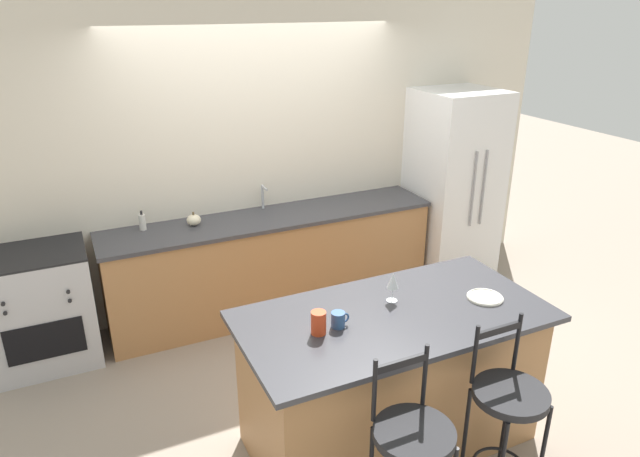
# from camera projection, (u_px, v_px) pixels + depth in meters

# --- Properties ---
(ground_plane) EXTENTS (18.00, 18.00, 0.00)m
(ground_plane) POSITION_uv_depth(u_px,v_px,m) (288.00, 324.00, 5.06)
(ground_plane) COLOR gray
(wall_back) EXTENTS (6.00, 0.07, 2.70)m
(wall_back) POSITION_uv_depth(u_px,v_px,m) (258.00, 159.00, 5.10)
(wall_back) COLOR beige
(wall_back) RESTS_ON ground_plane
(back_counter) EXTENTS (2.95, 0.63, 0.92)m
(back_counter) POSITION_uv_depth(u_px,v_px,m) (273.00, 262.00, 5.18)
(back_counter) COLOR #A87547
(back_counter) RESTS_ON ground_plane
(sink_faucet) EXTENTS (0.02, 0.13, 0.22)m
(sink_faucet) POSITION_uv_depth(u_px,v_px,m) (263.00, 194.00, 5.11)
(sink_faucet) COLOR #ADAFB5
(sink_faucet) RESTS_ON back_counter
(kitchen_island) EXTENTS (1.87, 0.95, 0.94)m
(kitchen_island) POSITION_uv_depth(u_px,v_px,m) (391.00, 378.00, 3.58)
(kitchen_island) COLOR #A87547
(kitchen_island) RESTS_ON ground_plane
(refrigerator) EXTENTS (0.74, 0.77, 1.90)m
(refrigerator) POSITION_uv_depth(u_px,v_px,m) (452.00, 187.00, 5.65)
(refrigerator) COLOR white
(refrigerator) RESTS_ON ground_plane
(oven_range) EXTENTS (0.75, 0.63, 0.93)m
(oven_range) POSITION_uv_depth(u_px,v_px,m) (42.00, 308.00, 4.40)
(oven_range) COLOR #B7B7BC
(oven_range) RESTS_ON ground_plane
(bar_stool_near) EXTENTS (0.41, 0.41, 1.11)m
(bar_stool_near) POSITION_uv_depth(u_px,v_px,m) (412.00, 452.00, 2.81)
(bar_stool_near) COLOR black
(bar_stool_near) RESTS_ON ground_plane
(bar_stool_far) EXTENTS (0.41, 0.41, 1.11)m
(bar_stool_far) POSITION_uv_depth(u_px,v_px,m) (507.00, 411.00, 3.09)
(bar_stool_far) COLOR black
(bar_stool_far) RESTS_ON ground_plane
(dinner_plate) EXTENTS (0.22, 0.22, 0.02)m
(dinner_plate) POSITION_uv_depth(u_px,v_px,m) (485.00, 297.00, 3.57)
(dinner_plate) COLOR beige
(dinner_plate) RESTS_ON kitchen_island
(wine_glass) EXTENTS (0.07, 0.07, 0.19)m
(wine_glass) POSITION_uv_depth(u_px,v_px,m) (393.00, 281.00, 3.49)
(wine_glass) COLOR white
(wine_glass) RESTS_ON kitchen_island
(coffee_mug) EXTENTS (0.11, 0.08, 0.09)m
(coffee_mug) POSITION_uv_depth(u_px,v_px,m) (338.00, 319.00, 3.25)
(coffee_mug) COLOR #335689
(coffee_mug) RESTS_ON kitchen_island
(tumbler_cup) EXTENTS (0.09, 0.09, 0.14)m
(tumbler_cup) POSITION_uv_depth(u_px,v_px,m) (319.00, 323.00, 3.18)
(tumbler_cup) COLOR red
(tumbler_cup) RESTS_ON kitchen_island
(pumpkin_decoration) EXTENTS (0.12, 0.12, 0.12)m
(pumpkin_decoration) POSITION_uv_depth(u_px,v_px,m) (194.00, 220.00, 4.78)
(pumpkin_decoration) COLOR beige
(pumpkin_decoration) RESTS_ON back_counter
(soap_bottle) EXTENTS (0.05, 0.05, 0.16)m
(soap_bottle) POSITION_uv_depth(u_px,v_px,m) (142.00, 222.00, 4.68)
(soap_bottle) COLOR silver
(soap_bottle) RESTS_ON back_counter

